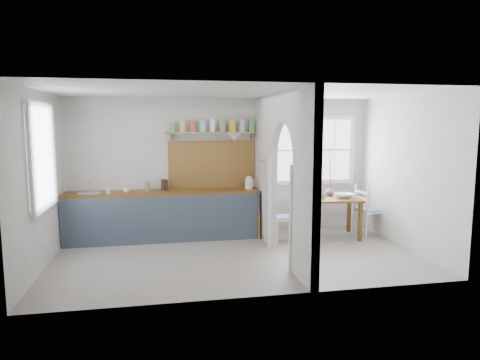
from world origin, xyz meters
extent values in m
cube|color=gray|center=(0.00, 0.00, 0.00)|extent=(5.80, 3.20, 0.01)
cube|color=beige|center=(0.00, 0.00, 2.60)|extent=(5.80, 3.20, 0.01)
cube|color=beige|center=(0.00, 1.60, 1.30)|extent=(5.80, 0.01, 2.60)
cube|color=beige|center=(0.00, -1.60, 1.30)|extent=(5.80, 0.01, 2.60)
cube|color=beige|center=(-2.90, 0.00, 1.30)|extent=(0.01, 3.20, 2.60)
cube|color=beige|center=(2.90, 0.00, 1.30)|extent=(0.01, 3.20, 2.60)
cube|color=beige|center=(0.70, -1.20, 1.30)|extent=(0.12, 0.80, 2.60)
cube|color=beige|center=(0.70, 1.00, 1.30)|extent=(0.12, 1.20, 2.60)
cube|color=beige|center=(0.70, -0.20, 2.08)|extent=(0.12, 1.20, 1.05)
cube|color=#5A3511|center=(-1.13, 1.30, 0.88)|extent=(3.50, 0.60, 0.05)
cube|color=#3C434D|center=(-1.13, 1.01, 0.42)|extent=(3.50, 0.03, 0.85)
cube|color=black|center=(-1.13, 1.35, 0.42)|extent=(3.46, 0.45, 0.85)
cylinder|color=silver|center=(-2.43, 1.30, 0.89)|extent=(0.40, 0.40, 0.02)
cube|color=olive|center=(-0.20, 1.58, 1.35)|extent=(1.65, 0.03, 0.90)
cube|color=#9F825D|center=(-0.20, 1.49, 1.95)|extent=(1.75, 0.20, 0.03)
cube|color=#388B3C|center=(-0.95, 1.49, 2.06)|extent=(0.09, 0.09, 0.18)
cube|color=#ACAA3C|center=(-0.76, 1.49, 2.06)|extent=(0.09, 0.09, 0.18)
cube|color=red|center=(-0.58, 1.49, 2.06)|extent=(0.09, 0.09, 0.18)
cube|color=#6AB2AD|center=(-0.39, 1.49, 2.06)|extent=(0.09, 0.09, 0.18)
cube|color=white|center=(-0.20, 1.49, 2.06)|extent=(0.09, 0.09, 0.18)
cube|color=#5E8340|center=(-0.02, 1.49, 2.06)|extent=(0.09, 0.09, 0.18)
cube|color=#BD8F1C|center=(0.17, 1.49, 2.06)|extent=(0.09, 0.09, 0.18)
cube|color=gray|center=(0.35, 1.49, 2.06)|extent=(0.09, 0.09, 0.18)
cube|color=#388B3C|center=(0.54, 1.49, 2.06)|extent=(0.09, 0.09, 0.18)
cone|color=beige|center=(0.15, 1.15, 1.88)|extent=(0.26, 0.26, 0.16)
cylinder|color=silver|center=(0.61, 0.90, 1.45)|extent=(0.02, 0.50, 0.02)
imported|color=silver|center=(-2.08, 1.15, 0.95)|extent=(0.13, 0.13, 0.10)
imported|color=white|center=(-1.79, 1.27, 0.94)|extent=(0.14, 0.14, 0.09)
cube|color=black|center=(-1.11, 1.41, 1.00)|extent=(0.13, 0.15, 0.20)
cylinder|color=olive|center=(-1.42, 1.39, 0.98)|extent=(0.11, 0.11, 0.17)
cube|color=#A82758|center=(0.58, 0.96, 0.28)|extent=(0.02, 0.03, 0.49)
cube|color=#C57214|center=(0.58, 0.95, 0.25)|extent=(0.02, 0.03, 0.51)
imported|color=silver|center=(2.17, 0.83, 0.79)|extent=(0.39, 0.39, 0.08)
imported|color=#518D4B|center=(1.74, 0.79, 0.80)|extent=(0.13, 0.13, 0.10)
cylinder|color=#33302F|center=(1.55, 0.90, 0.76)|extent=(0.19, 0.19, 0.01)
imported|color=#6E3D7C|center=(1.99, 1.09, 0.84)|extent=(0.20, 0.20, 0.18)
camera|label=1|loc=(-1.20, -6.51, 2.12)|focal=32.00mm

